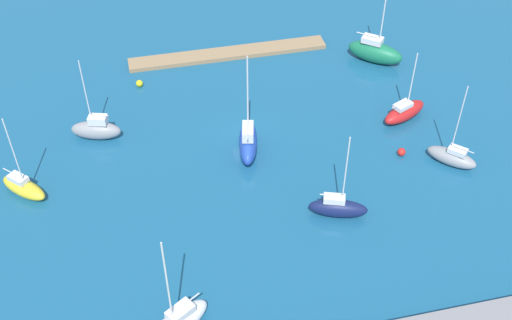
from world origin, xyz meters
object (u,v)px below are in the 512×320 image
at_px(sailboat_yellow_near_pier, 23,187).
at_px(sailboat_red_along_channel, 404,112).
at_px(sailboat_navy_inner_mooring, 338,207).
at_px(sailboat_gray_off_beacon, 452,157).
at_px(sailboat_gray_by_breakwater, 96,129).
at_px(sailboat_blue_far_north, 248,141).
at_px(pier_dock, 228,53).
at_px(mooring_buoy_yellow, 139,83).
at_px(sailboat_green_west_end, 375,51).
at_px(mooring_buoy_red, 401,152).

height_order(sailboat_yellow_near_pier, sailboat_red_along_channel, sailboat_yellow_near_pier).
relative_size(sailboat_navy_inner_mooring, sailboat_gray_off_beacon, 1.00).
height_order(sailboat_gray_by_breakwater, sailboat_blue_far_north, sailboat_blue_far_north).
bearing_deg(pier_dock, mooring_buoy_yellow, 20.47).
bearing_deg(sailboat_yellow_near_pier, sailboat_gray_by_breakwater, 88.24).
relative_size(pier_dock, sailboat_red_along_channel, 2.99).
relative_size(sailboat_red_along_channel, sailboat_green_west_end, 0.71).
relative_size(pier_dock, sailboat_green_west_end, 2.12).
xyz_separation_m(sailboat_gray_by_breakwater, mooring_buoy_yellow, (-5.40, -8.81, -0.78)).
relative_size(pier_dock, sailboat_gray_by_breakwater, 2.57).
distance_m(sailboat_blue_far_north, mooring_buoy_yellow, 18.09).
height_order(pier_dock, mooring_buoy_yellow, mooring_buoy_yellow).
height_order(sailboat_yellow_near_pier, mooring_buoy_red, sailboat_yellow_near_pier).
height_order(sailboat_red_along_channel, sailboat_gray_off_beacon, sailboat_gray_off_beacon).
bearing_deg(sailboat_gray_off_beacon, mooring_buoy_yellow, 10.23).
height_order(sailboat_navy_inner_mooring, mooring_buoy_red, sailboat_navy_inner_mooring).
bearing_deg(sailboat_red_along_channel, pier_dock, 109.56).
distance_m(sailboat_yellow_near_pier, sailboat_gray_off_beacon, 43.99).
bearing_deg(sailboat_yellow_near_pier, sailboat_blue_far_north, 47.14).
distance_m(sailboat_navy_inner_mooring, mooring_buoy_yellow, 30.83).
height_order(sailboat_gray_by_breakwater, mooring_buoy_red, sailboat_gray_by_breakwater).
relative_size(sailboat_yellow_near_pier, sailboat_navy_inner_mooring, 0.98).
xyz_separation_m(sailboat_yellow_near_pier, sailboat_green_west_end, (-42.77, -15.00, 0.53)).
xyz_separation_m(sailboat_blue_far_north, mooring_buoy_red, (-15.88, 4.23, -1.06)).
bearing_deg(mooring_buoy_red, pier_dock, -58.60).
bearing_deg(sailboat_gray_by_breakwater, pier_dock, -125.39).
relative_size(pier_dock, mooring_buoy_red, 29.28).
relative_size(sailboat_navy_inner_mooring, mooring_buoy_yellow, 11.56).
relative_size(sailboat_gray_by_breakwater, sailboat_green_west_end, 0.83).
bearing_deg(mooring_buoy_yellow, sailboat_gray_off_beacon, 145.16).
height_order(pier_dock, sailboat_gray_by_breakwater, sailboat_gray_by_breakwater).
distance_m(sailboat_gray_by_breakwater, sailboat_yellow_near_pier, 10.45).
height_order(pier_dock, sailboat_navy_inner_mooring, sailboat_navy_inner_mooring).
distance_m(sailboat_green_west_end, mooring_buoy_yellow, 29.93).
distance_m(sailboat_gray_by_breakwater, sailboat_red_along_channel, 34.58).
distance_m(sailboat_gray_by_breakwater, sailboat_gray_off_beacon, 38.33).
bearing_deg(sailboat_gray_off_beacon, pier_dock, -8.77).
height_order(sailboat_gray_by_breakwater, sailboat_green_west_end, sailboat_green_west_end).
xyz_separation_m(pier_dock, sailboat_gray_by_breakwater, (17.29, 13.25, 0.93)).
bearing_deg(sailboat_navy_inner_mooring, sailboat_yellow_near_pier, -179.09).
bearing_deg(mooring_buoy_yellow, sailboat_yellow_near_pier, 51.35).
bearing_deg(mooring_buoy_yellow, sailboat_blue_far_north, 124.93).
distance_m(sailboat_yellow_near_pier, sailboat_red_along_channel, 41.88).
bearing_deg(mooring_buoy_yellow, sailboat_gray_by_breakwater, 58.47).
distance_m(sailboat_gray_off_beacon, mooring_buoy_yellow, 37.51).
bearing_deg(sailboat_blue_far_north, sailboat_navy_inner_mooring, -137.01).
bearing_deg(sailboat_yellow_near_pier, pier_dock, 83.61).
xyz_separation_m(sailboat_gray_by_breakwater, sailboat_yellow_near_pier, (7.47, 7.29, -0.29)).
xyz_separation_m(sailboat_red_along_channel, sailboat_green_west_end, (-0.99, -12.06, 0.43)).
bearing_deg(sailboat_gray_by_breakwater, sailboat_navy_inner_mooring, 159.52).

